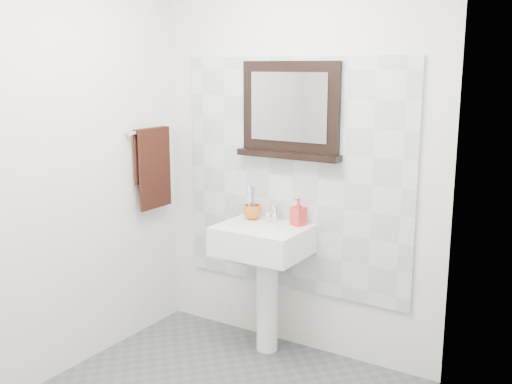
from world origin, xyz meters
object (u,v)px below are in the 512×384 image
pedestal_sink (264,254)px  soap_dispenser (298,212)px  hand_towel (153,162)px  toothbrush_cup (252,212)px  framed_mirror (290,112)px

pedestal_sink → soap_dispenser: (0.18, 0.13, 0.27)m
hand_towel → pedestal_sink: bearing=4.2°
pedestal_sink → toothbrush_cup: (-0.15, 0.10, 0.23)m
hand_towel → framed_mirror: bearing=15.0°
pedestal_sink → framed_mirror: framed_mirror is taller
pedestal_sink → framed_mirror: size_ratio=1.36×
pedestal_sink → soap_dispenser: 0.35m
soap_dispenser → framed_mirror: size_ratio=0.24×
toothbrush_cup → soap_dispenser: bearing=4.7°
toothbrush_cup → framed_mirror: size_ratio=0.17×
toothbrush_cup → hand_towel: 0.78m
pedestal_sink → hand_towel: (-0.85, -0.06, 0.53)m
toothbrush_cup → hand_towel: hand_towel is taller
pedestal_sink → toothbrush_cup: size_ratio=8.08×
pedestal_sink → hand_towel: bearing=-175.8°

